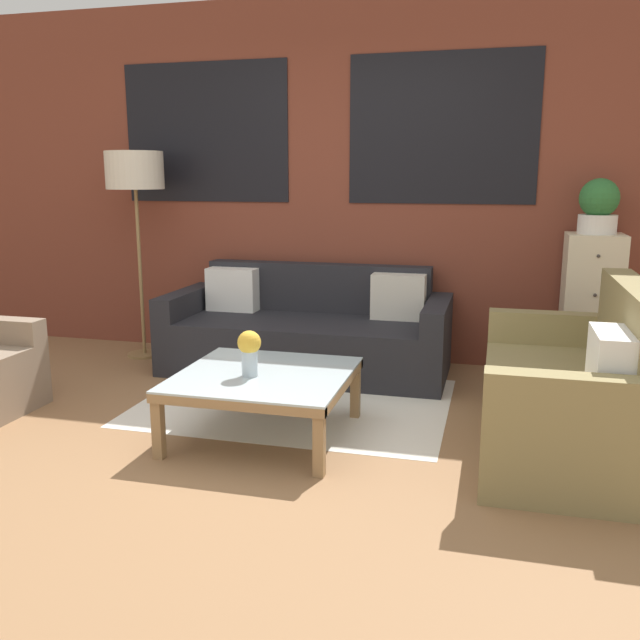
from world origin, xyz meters
name	(u,v)px	position (x,y,z in m)	size (l,w,h in m)	color
ground_plane	(196,475)	(0.00, 0.00, 0.00)	(16.00, 16.00, 0.00)	#8E6642
wall_back_brick	(320,182)	(0.00, 2.44, 1.41)	(8.40, 0.09, 2.80)	brown
rug	(296,402)	(0.16, 1.19, 0.00)	(1.97, 1.48, 0.00)	silver
couch_dark	(308,334)	(0.03, 1.95, 0.28)	(2.11, 0.88, 0.78)	#232328
settee_vintage	(572,396)	(1.82, 0.79, 0.31)	(0.80, 1.55, 0.92)	olive
coffee_table	(264,382)	(0.16, 0.58, 0.32)	(0.95, 0.95, 0.37)	silver
floor_lamp	(135,177)	(-1.39, 2.01, 1.45)	(0.45, 0.45, 1.65)	olive
drawer_cabinet	(590,309)	(2.05, 2.17, 0.53)	(0.39, 0.40, 1.06)	beige
potted_plant	(599,206)	(2.05, 2.17, 1.25)	(0.27, 0.27, 0.38)	silver
flower_vase	(249,349)	(0.11, 0.50, 0.53)	(0.13, 0.13, 0.26)	#ADBCC6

